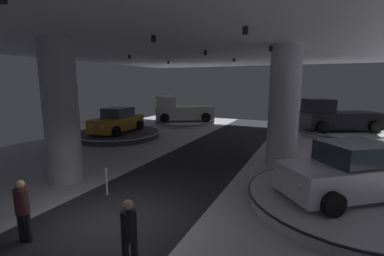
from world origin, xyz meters
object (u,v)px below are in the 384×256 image
at_px(display_platform_deep_left, 184,122).
at_px(display_car_mid_right, 350,172).
at_px(column_right, 284,107).
at_px(column_left, 61,112).
at_px(pickup_truck_deep_left, 181,111).
at_px(visitor_walking_far, 129,232).
at_px(visitor_walking_near, 22,207).
at_px(display_platform_deep_right, 339,132).
at_px(display_platform_mid_right, 346,200).
at_px(display_platform_far_left, 118,134).
at_px(display_car_far_left, 117,121).
at_px(pickup_truck_deep_right, 336,118).

distance_m(display_platform_deep_left, display_car_mid_right, 17.62).
bearing_deg(column_right, display_car_mid_right, -55.11).
bearing_deg(display_car_mid_right, column_left, -167.98).
relative_size(pickup_truck_deep_left, visitor_walking_far, 3.53).
bearing_deg(display_platform_deep_left, visitor_walking_near, -75.48).
bearing_deg(column_left, display_platform_deep_left, 98.10).
height_order(column_right, column_left, same).
relative_size(pickup_truck_deep_left, display_platform_deep_right, 0.96).
relative_size(column_right, display_platform_mid_right, 0.90).
height_order(display_car_mid_right, visitor_walking_near, display_car_mid_right).
relative_size(column_left, display_platform_deep_right, 0.94).
relative_size(display_platform_deep_left, pickup_truck_deep_left, 1.01).
bearing_deg(display_platform_far_left, visitor_walking_far, -48.58).
bearing_deg(visitor_walking_far, pickup_truck_deep_left, 114.16).
bearing_deg(pickup_truck_deep_left, display_car_far_left, -101.12).
xyz_separation_m(column_left, pickup_truck_deep_right, (10.35, 14.75, -1.44)).
xyz_separation_m(display_platform_mid_right, visitor_walking_near, (-7.36, -5.49, 0.71)).
distance_m(display_car_far_left, pickup_truck_deep_right, 15.88).
xyz_separation_m(display_car_far_left, display_car_mid_right, (13.80, -5.43, -0.03)).
bearing_deg(column_right, display_platform_far_left, 170.35).
xyz_separation_m(pickup_truck_deep_right, visitor_walking_near, (-7.74, -18.12, -0.40)).
bearing_deg(column_right, pickup_truck_deep_right, 73.17).
bearing_deg(display_platform_far_left, display_car_far_left, 93.90).
xyz_separation_m(pickup_truck_deep_left, display_car_mid_right, (12.39, -12.59, -0.13)).
height_order(display_platform_far_left, visitor_walking_near, visitor_walking_near).
xyz_separation_m(display_car_far_left, visitor_walking_near, (6.41, -10.93, -0.24)).
xyz_separation_m(display_car_mid_right, pickup_truck_deep_right, (0.36, 12.62, 0.19)).
xyz_separation_m(pickup_truck_deep_right, visitor_walking_far, (-4.73, -17.90, -0.40)).
relative_size(column_left, display_platform_mid_right, 0.90).
xyz_separation_m(column_left, pickup_truck_deep_left, (-2.39, 14.72, -1.51)).
bearing_deg(display_platform_deep_left, column_left, -81.90).
bearing_deg(visitor_walking_near, pickup_truck_deep_right, 66.87).
bearing_deg(display_car_mid_right, pickup_truck_deep_right, 88.38).
bearing_deg(visitor_walking_near, column_left, 127.73).
xyz_separation_m(display_platform_deep_right, pickup_truck_deep_right, (-0.29, -0.14, 1.10)).
distance_m(pickup_truck_deep_left, display_platform_mid_right, 17.69).
relative_size(display_car_mid_right, visitor_walking_far, 2.77).
relative_size(column_right, display_car_far_left, 1.27).
relative_size(display_platform_deep_left, pickup_truck_deep_right, 1.00).
height_order(display_platform_deep_left, display_car_mid_right, display_car_mid_right).
bearing_deg(pickup_truck_deep_right, display_car_mid_right, -91.62).
xyz_separation_m(display_platform_deep_left, pickup_truck_deep_left, (-0.27, -0.17, 1.07)).
distance_m(column_left, pickup_truck_deep_left, 14.99).
relative_size(column_right, pickup_truck_deep_right, 0.97).
bearing_deg(display_platform_deep_right, visitor_walking_near, -113.73).
bearing_deg(display_platform_mid_right, display_platform_far_left, 158.53).
xyz_separation_m(display_platform_deep_left, visitor_walking_near, (4.73, -18.26, 0.74)).
xyz_separation_m(column_left, display_platform_far_left, (-3.80, 7.52, -2.54)).
bearing_deg(pickup_truck_deep_left, visitor_walking_far, -65.84).
distance_m(display_platform_far_left, display_platform_mid_right, 14.80).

